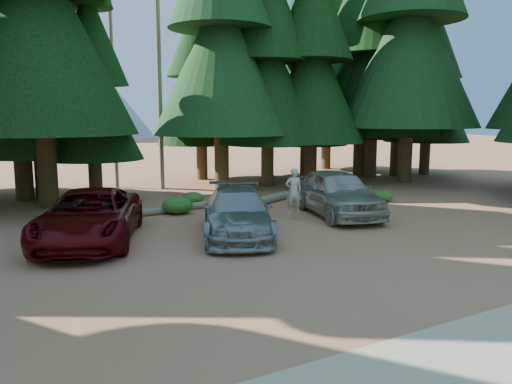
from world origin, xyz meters
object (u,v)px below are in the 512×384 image
(silver_minivan_right, at_px, (337,193))
(silver_minivan_center, at_px, (237,213))
(log_right, at_px, (253,203))
(log_mid, at_px, (205,205))
(frisbee_player, at_px, (294,191))
(log_left, at_px, (115,216))
(red_pickup, at_px, (89,217))

(silver_minivan_right, bearing_deg, silver_minivan_center, -152.08)
(log_right, bearing_deg, log_mid, 127.64)
(silver_minivan_right, distance_m, log_right, 3.71)
(frisbee_player, xyz_separation_m, log_left, (-5.82, 3.05, -0.91))
(frisbee_player, bearing_deg, log_left, -7.84)
(red_pickup, bearing_deg, frisbee_player, 21.36)
(silver_minivan_center, relative_size, log_right, 0.93)
(log_right, bearing_deg, red_pickup, 173.68)
(silver_minivan_right, xyz_separation_m, log_right, (-2.01, 3.03, -0.71))
(silver_minivan_center, xyz_separation_m, silver_minivan_right, (4.82, 1.07, 0.14))
(silver_minivan_center, height_order, silver_minivan_right, silver_minivan_right)
(frisbee_player, relative_size, log_right, 0.37)
(silver_minivan_center, xyz_separation_m, log_left, (-2.80, 4.39, -0.60))
(silver_minivan_center, bearing_deg, frisbee_player, 47.85)
(frisbee_player, relative_size, log_left, 0.51)
(silver_minivan_center, relative_size, frisbee_player, 2.50)
(silver_minivan_center, height_order, frisbee_player, frisbee_player)
(silver_minivan_center, relative_size, log_left, 1.28)
(silver_minivan_right, height_order, log_right, silver_minivan_right)
(silver_minivan_right, xyz_separation_m, frisbee_player, (-1.81, 0.27, 0.17))
(silver_minivan_right, distance_m, log_mid, 5.49)
(log_left, bearing_deg, red_pickup, -122.14)
(log_left, xyz_separation_m, log_mid, (3.81, 0.56, -0.00))
(red_pickup, height_order, silver_minivan_center, red_pickup)
(log_left, bearing_deg, log_mid, 1.97)
(log_left, bearing_deg, silver_minivan_center, -63.82)
(silver_minivan_right, relative_size, log_mid, 1.51)
(silver_minivan_center, height_order, log_right, silver_minivan_center)
(log_left, bearing_deg, frisbee_player, -34.09)
(frisbee_player, bearing_deg, red_pickup, 19.35)
(frisbee_player, height_order, log_mid, frisbee_player)
(log_mid, bearing_deg, frisbee_player, -64.93)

